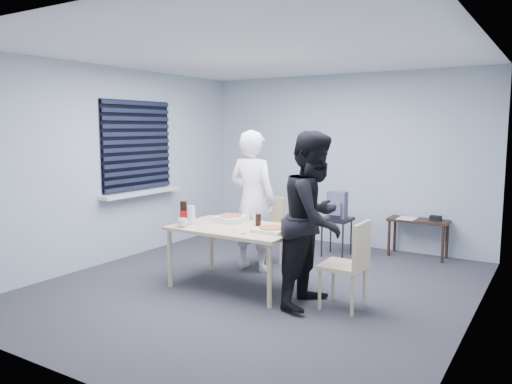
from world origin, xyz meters
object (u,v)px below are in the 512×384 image
Objects in this scene: chair_far at (266,226)px; stool at (337,225)px; person_white at (253,201)px; mug_a at (183,223)px; dining_table at (237,232)px; soda_bottle at (184,213)px; chair_right at (351,259)px; person_black at (314,219)px; mug_b at (256,218)px; backpack at (337,205)px; side_table at (418,225)px.

chair_far is 1.09m from stool.
mug_a is (-0.28, -1.02, -0.14)m from person_white.
soda_bottle reaches higher than dining_table.
chair_far is 1.87m from chair_right.
person_black reaches higher than chair_far.
dining_table is 1.01m from person_black.
mug_b is at bearing 51.42° from mug_a.
backpack is (0.00, -0.01, 0.29)m from stool.
backpack is 3.74× the size of mug_b.
chair_far is at bearing 102.07° from dining_table.
mug_b is (-1.37, -2.07, 0.29)m from side_table.
backpack is at bearing 116.56° from chair_right.
person_white is 0.96m from soda_bottle.
person_black is 2.19× the size of side_table.
person_white reaches higher than chair_far.
dining_table is at bearing 33.79° from mug_a.
person_white is at bearing 107.98° from dining_table.
chair_far is 1.09m from backpack.
person_white is 17.70× the size of mug_b.
mug_a is 0.21m from soda_bottle.
dining_table is 1.94m from stool.
person_black is at bearing -60.01° from backpack.
chair_far is at bearing -139.27° from side_table.
backpack is (-0.93, 1.87, 0.21)m from chair_right.
person_black is 1.03m from mug_b.
person_white is 1.41m from person_black.
side_table is 1.13m from stool.
person_white reaches higher than mug_b.
person_black is at bearing -3.18° from dining_table.
person_black is 2.54m from side_table.
person_white reaches higher than side_table.
chair_far is 0.50× the size of person_white.
soda_bottle reaches higher than chair_far.
mug_b reaches higher than dining_table.
side_table is 2.16× the size of backpack.
person_white is 14.39× the size of mug_a.
chair_far is at bearing 48.35° from person_black.
soda_bottle is at bearing -102.92° from backpack.
chair_right reaches higher than mug_b.
chair_right is 0.50× the size of person_black.
dining_table is at bearing 16.66° from soda_bottle.
mug_a reaches higher than mug_b.
side_table is at bearing 59.60° from dining_table.
soda_bottle is at bearing -163.34° from dining_table.
backpack reaches higher than mug_a.
dining_table is 0.67m from soda_bottle.
person_black is (-0.38, -0.06, 0.37)m from chair_right.
mug_a is at bearing -53.95° from soda_bottle.
mug_a is 0.46× the size of soda_bottle.
dining_table is at bearing -120.40° from side_table.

